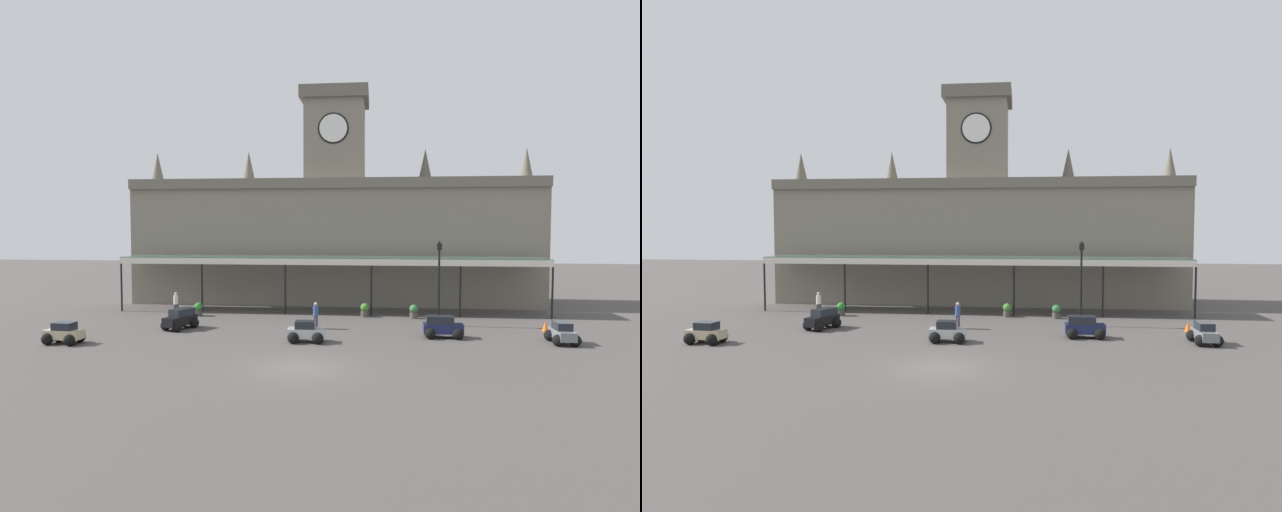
# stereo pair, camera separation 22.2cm
# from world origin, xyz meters

# --- Properties ---
(ground_plane) EXTENTS (140.00, 140.00, 0.00)m
(ground_plane) POSITION_xyz_m (0.00, 0.00, 0.00)
(ground_plane) COLOR #4B4644
(station_building) EXTENTS (33.08, 6.96, 17.62)m
(station_building) POSITION_xyz_m (-0.00, 21.69, 5.80)
(station_building) COLOR gray
(station_building) RESTS_ON ground
(entrance_canopy) EXTENTS (31.40, 3.26, 4.11)m
(entrance_canopy) POSITION_xyz_m (-0.00, 15.99, 3.96)
(entrance_canopy) COLOR #38564C
(entrance_canopy) RESTS_ON ground
(car_silver_sedan) EXTENTS (2.07, 1.55, 1.19)m
(car_silver_sedan) POSITION_xyz_m (-0.39, 5.43, 0.50)
(car_silver_sedan) COLOR #B2B5BA
(car_silver_sedan) RESTS_ON ground
(car_black_estate) EXTENTS (2.07, 2.42, 1.27)m
(car_black_estate) POSITION_xyz_m (-8.69, 8.37, 0.56)
(car_black_estate) COLOR black
(car_black_estate) RESTS_ON ground
(car_grey_sedan) EXTENTS (1.55, 2.07, 1.19)m
(car_grey_sedan) POSITION_xyz_m (13.63, 6.51, 0.50)
(car_grey_sedan) COLOR slate
(car_grey_sedan) RESTS_ON ground
(car_navy_estate) EXTENTS (2.25, 1.54, 1.27)m
(car_navy_estate) POSITION_xyz_m (7.28, 7.40, 0.56)
(car_navy_estate) COLOR #19214C
(car_navy_estate) RESTS_ON ground
(car_beige_sedan) EXTENTS (2.11, 1.62, 1.19)m
(car_beige_sedan) POSITION_xyz_m (-13.54, 3.66, 0.50)
(car_beige_sedan) COLOR tan
(car_beige_sedan) RESTS_ON ground
(pedestrian_near_entrance) EXTENTS (0.34, 0.36, 1.67)m
(pedestrian_near_entrance) POSITION_xyz_m (-0.29, 9.36, 0.91)
(pedestrian_near_entrance) COLOR #3F384C
(pedestrian_near_entrance) RESTS_ON ground
(pedestrian_beside_cars) EXTENTS (0.34, 0.35, 1.67)m
(pedestrian_beside_cars) POSITION_xyz_m (-10.82, 13.20, 0.91)
(pedestrian_beside_cars) COLOR #3F384C
(pedestrian_beside_cars) RESTS_ON ground
(victorian_lamppost) EXTENTS (0.30, 0.30, 5.46)m
(victorian_lamppost) POSITION_xyz_m (7.47, 11.10, 3.36)
(victorian_lamppost) COLOR black
(victorian_lamppost) RESTS_ON ground
(traffic_cone) EXTENTS (0.40, 0.40, 0.60)m
(traffic_cone) POSITION_xyz_m (13.78, 10.02, 0.30)
(traffic_cone) COLOR orange
(traffic_cone) RESTS_ON ground
(planter_forecourt_centre) EXTENTS (0.60, 0.60, 0.96)m
(planter_forecourt_centre) POSITION_xyz_m (6.08, 13.78, 0.49)
(planter_forecourt_centre) COLOR #47423D
(planter_forecourt_centre) RESTS_ON ground
(planter_by_canopy) EXTENTS (0.60, 0.60, 0.96)m
(planter_by_canopy) POSITION_xyz_m (-9.17, 13.21, 0.49)
(planter_by_canopy) COLOR #47423D
(planter_by_canopy) RESTS_ON ground
(planter_near_kerb) EXTENTS (0.60, 0.60, 0.96)m
(planter_near_kerb) POSITION_xyz_m (2.67, 14.07, 0.49)
(planter_near_kerb) COLOR #47423D
(planter_near_kerb) RESTS_ON ground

